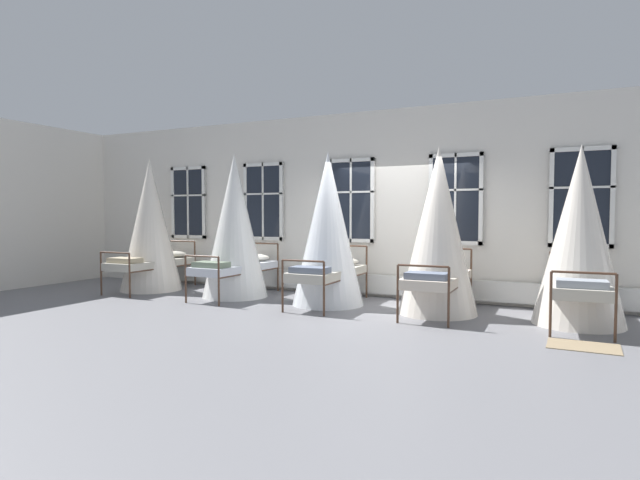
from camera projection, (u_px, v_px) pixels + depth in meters
name	position (u px, v px, depth m)	size (l,w,h in m)	color
ground	(384.00, 307.00, 8.83)	(29.22, 29.22, 0.00)	slate
back_wall_with_windows	(403.00, 204.00, 9.71)	(15.61, 0.10, 3.57)	silver
window_bank	(400.00, 247.00, 9.64)	(10.98, 0.10, 2.61)	black
cot_first	(151.00, 227.00, 10.77)	(1.26, 2.02, 2.75)	#4C3323
cot_second	(235.00, 228.00, 9.90)	(1.26, 2.02, 2.75)	#4C3323
cot_third	(328.00, 231.00, 9.01)	(1.26, 2.01, 2.68)	#4C3323
cot_fourth	(438.00, 233.00, 8.19)	(1.26, 2.01, 2.67)	#4C3323
cot_fifth	(580.00, 238.00, 7.35)	(1.26, 2.02, 2.58)	#4C3323
rug_fifth	(583.00, 346.00, 6.17)	(0.80, 0.56, 0.01)	#8E7A5B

